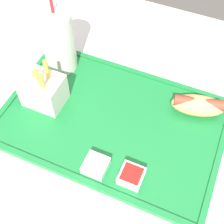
# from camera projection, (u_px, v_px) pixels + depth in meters

# --- Properties ---
(ground_plane) EXTENTS (8.00, 8.00, 0.00)m
(ground_plane) POSITION_uv_depth(u_px,v_px,m) (108.00, 207.00, 1.29)
(ground_plane) COLOR #4C4742
(dining_table) EXTENTS (1.05, 0.82, 0.70)m
(dining_table) POSITION_uv_depth(u_px,v_px,m) (106.00, 172.00, 1.00)
(dining_table) COLOR beige
(dining_table) RESTS_ON ground_plane
(food_tray) EXTENTS (0.48, 0.31, 0.01)m
(food_tray) POSITION_uv_depth(u_px,v_px,m) (112.00, 121.00, 0.68)
(food_tray) COLOR #197233
(food_tray) RESTS_ON dining_table
(soda_cup) EXTENTS (0.08, 0.08, 0.19)m
(soda_cup) POSITION_uv_depth(u_px,v_px,m) (58.00, 41.00, 0.71)
(soda_cup) COLOR silver
(soda_cup) RESTS_ON food_tray
(hot_dog_far) EXTENTS (0.12, 0.08, 0.04)m
(hot_dog_far) POSITION_uv_depth(u_px,v_px,m) (198.00, 105.00, 0.67)
(hot_dog_far) COLOR tan
(hot_dog_far) RESTS_ON food_tray
(fries_carton) EXTENTS (0.09, 0.07, 0.12)m
(fries_carton) POSITION_uv_depth(u_px,v_px,m) (43.00, 90.00, 0.68)
(fries_carton) COLOR silver
(fries_carton) RESTS_ON food_tray
(sauce_cup_mayo) EXTENTS (0.05, 0.05, 0.02)m
(sauce_cup_mayo) POSITION_uv_depth(u_px,v_px,m) (96.00, 165.00, 0.60)
(sauce_cup_mayo) COLOR silver
(sauce_cup_mayo) RESTS_ON food_tray
(sauce_cup_ketchup) EXTENTS (0.05, 0.05, 0.02)m
(sauce_cup_ketchup) POSITION_uv_depth(u_px,v_px,m) (131.00, 176.00, 0.59)
(sauce_cup_ketchup) COLOR silver
(sauce_cup_ketchup) RESTS_ON food_tray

